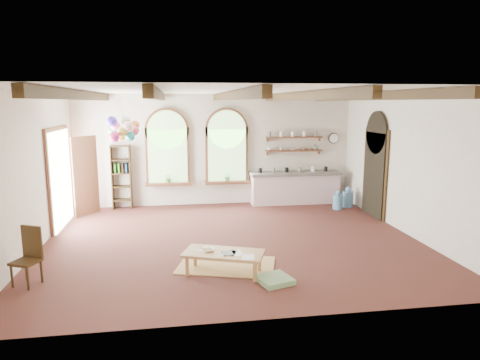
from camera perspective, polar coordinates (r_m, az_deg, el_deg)
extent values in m
plane|color=#4F2420|center=(9.42, -1.00, -8.03)|extent=(8.00, 8.00, 0.00)
cube|color=brown|center=(12.40, -9.60, 3.15)|extent=(1.24, 0.08, 1.64)
cylinder|color=brown|center=(12.33, -9.71, 6.61)|extent=(1.24, 0.08, 1.24)
cube|color=#80AF69|center=(12.36, -9.61, 3.13)|extent=(1.10, 0.04, 1.50)
cube|color=brown|center=(12.43, -9.50, -0.51)|extent=(1.30, 0.28, 0.08)
cube|color=brown|center=(12.48, -1.77, 3.34)|extent=(1.24, 0.08, 1.64)
cylinder|color=brown|center=(12.41, -1.79, 6.78)|extent=(1.24, 0.08, 1.24)
cube|color=#80AF69|center=(12.44, -1.75, 3.32)|extent=(1.10, 0.04, 1.50)
cube|color=brown|center=(12.52, -1.70, -0.30)|extent=(1.30, 0.28, 0.08)
cube|color=brown|center=(11.16, -22.87, 0.14)|extent=(0.10, 1.90, 2.50)
cube|color=black|center=(11.71, 17.47, 0.68)|extent=(0.10, 1.30, 2.40)
cube|color=beige|center=(12.81, 7.31, -1.18)|extent=(2.60, 0.55, 0.86)
cube|color=gray|center=(12.72, 7.35, 0.89)|extent=(2.68, 0.62, 0.08)
cube|color=brown|center=(12.81, 7.20, 3.89)|extent=(1.70, 0.24, 0.04)
cube|color=brown|center=(12.77, 7.24, 5.68)|extent=(1.70, 0.24, 0.04)
cylinder|color=black|center=(13.23, 12.39, 5.46)|extent=(0.32, 0.04, 0.32)
cube|color=#3C2A13|center=(12.48, -16.67, 0.35)|extent=(0.03, 0.32, 1.80)
cube|color=#3C2A13|center=(12.42, -14.38, 0.42)|extent=(0.03, 0.32, 1.80)
cube|color=tan|center=(7.56, -2.20, -9.76)|extent=(1.52, 1.08, 0.05)
cube|color=tan|center=(7.59, -7.06, -11.33)|extent=(0.06, 0.06, 0.35)
cube|color=tan|center=(7.31, 2.00, -12.12)|extent=(0.06, 0.06, 0.35)
cube|color=tan|center=(7.99, -6.00, -10.18)|extent=(0.06, 0.06, 0.35)
cube|color=tan|center=(7.73, 2.59, -10.86)|extent=(0.06, 0.06, 0.35)
cube|color=#3C2A13|center=(7.91, -26.66, -9.73)|extent=(0.51, 0.51, 0.05)
cube|color=#3C2A13|center=(7.95, -25.99, -7.44)|extent=(0.36, 0.19, 0.56)
cube|color=tan|center=(8.04, -1.80, -11.27)|extent=(1.97, 1.52, 0.02)
cube|color=#759C6B|center=(7.35, 4.63, -13.11)|extent=(0.65, 0.65, 0.09)
cylinder|color=#568CB9|center=(12.67, 14.18, -2.47)|extent=(0.31, 0.31, 0.46)
sphere|color=#568CB9|center=(12.62, 14.23, -1.23)|extent=(0.16, 0.16, 0.16)
cylinder|color=#568CB9|center=(12.34, 12.90, -2.87)|extent=(0.27, 0.27, 0.41)
sphere|color=#568CB9|center=(12.29, 12.95, -1.73)|extent=(0.15, 0.15, 0.15)
cylinder|color=white|center=(10.62, -15.42, 8.93)|extent=(0.01, 0.01, 0.85)
sphere|color=teal|center=(10.56, -14.41, 5.68)|extent=(0.24, 0.24, 0.24)
sphere|color=#EC4E6F|center=(10.65, -13.89, 6.39)|extent=(0.24, 0.24, 0.24)
sphere|color=orange|center=(10.83, -13.87, 7.08)|extent=(0.24, 0.24, 0.24)
sphere|color=silver|center=(10.79, -15.01, 7.66)|extent=(0.24, 0.24, 0.24)
sphere|color=orange|center=(10.90, -15.55, 5.76)|extent=(0.24, 0.24, 0.24)
sphere|color=#46A453|center=(10.88, -16.56, 6.34)|extent=(0.24, 0.24, 0.24)
sphere|color=pink|center=(10.67, -16.28, 6.93)|extent=(0.24, 0.24, 0.24)
sphere|color=#4B31D2|center=(10.54, -16.70, 7.52)|extent=(0.24, 0.24, 0.24)
sphere|color=#DC3189|center=(10.38, -16.41, 5.51)|extent=(0.24, 0.24, 0.24)
sphere|color=#E1C24F|center=(10.46, -15.37, 6.25)|extent=(0.24, 0.24, 0.24)
sphere|color=#FFC7BB|center=(10.40, -14.65, 6.93)|extent=(0.24, 0.24, 0.24)
imported|color=olive|center=(7.61, -4.88, -9.37)|extent=(0.22, 0.27, 0.02)
cube|color=black|center=(7.49, -1.69, -9.71)|extent=(0.20, 0.27, 0.01)
imported|color=#598C4C|center=(12.37, -9.53, 0.32)|extent=(0.27, 0.23, 0.30)
imported|color=#598C4C|center=(12.45, -1.69, 0.53)|extent=(0.27, 0.23, 0.30)
imported|color=white|center=(12.62, 3.92, 4.17)|extent=(0.12, 0.10, 0.10)
imported|color=beige|center=(12.70, 5.47, 4.17)|extent=(0.10, 0.10, 0.09)
imported|color=beige|center=(12.79, 6.99, 4.10)|extent=(0.22, 0.22, 0.05)
imported|color=#8C664C|center=(12.89, 8.49, 4.12)|extent=(0.20, 0.20, 0.06)
imported|color=slate|center=(12.99, 9.98, 4.42)|extent=(0.18, 0.18, 0.19)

